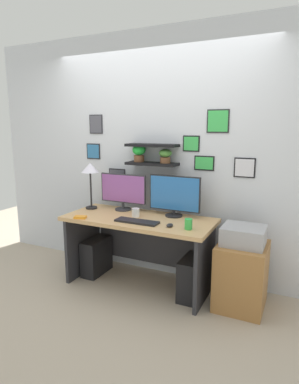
# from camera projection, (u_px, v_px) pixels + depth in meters

# --- Properties ---
(ground_plane) EXTENTS (8.00, 8.00, 0.00)m
(ground_plane) POSITION_uv_depth(u_px,v_px,m) (139.00, 285.00, 3.54)
(ground_plane) COLOR tan
(back_wall_assembly) EXTENTS (4.40, 0.24, 2.70)m
(back_wall_assembly) POSITION_uv_depth(u_px,v_px,m) (156.00, 156.00, 3.66)
(back_wall_assembly) COLOR silver
(back_wall_assembly) RESTS_ON ground
(desk) EXTENTS (1.56, 0.68, 0.75)m
(desk) POSITION_uv_depth(u_px,v_px,m) (141.00, 236.00, 3.48)
(desk) COLOR tan
(desk) RESTS_ON ground
(monitor_left) EXTENTS (0.56, 0.18, 0.41)m
(monitor_left) POSITION_uv_depth(u_px,v_px,m) (123.00, 191.00, 3.67)
(monitor_left) COLOR #2D2D33
(monitor_left) RESTS_ON desk
(monitor_right) EXTENTS (0.56, 0.18, 0.43)m
(monitor_right) POSITION_uv_depth(u_px,v_px,m) (174.00, 195.00, 3.41)
(monitor_right) COLOR black
(monitor_right) RESTS_ON desk
(keyboard) EXTENTS (0.44, 0.14, 0.02)m
(keyboard) POSITION_uv_depth(u_px,v_px,m) (137.00, 221.00, 3.22)
(keyboard) COLOR black
(keyboard) RESTS_ON desk
(computer_mouse) EXTENTS (0.06, 0.09, 0.03)m
(computer_mouse) POSITION_uv_depth(u_px,v_px,m) (170.00, 225.00, 3.08)
(computer_mouse) COLOR black
(computer_mouse) RESTS_ON desk
(desk_lamp) EXTENTS (0.20, 0.20, 0.53)m
(desk_lamp) POSITION_uv_depth(u_px,v_px,m) (90.00, 171.00, 3.69)
(desk_lamp) COLOR black
(desk_lamp) RESTS_ON desk
(coffee_mug) EXTENTS (0.08, 0.08, 0.09)m
(coffee_mug) POSITION_uv_depth(u_px,v_px,m) (136.00, 213.00, 3.42)
(coffee_mug) COLOR white
(coffee_mug) RESTS_ON desk
(pen_cup) EXTENTS (0.07, 0.07, 0.10)m
(pen_cup) POSITION_uv_depth(u_px,v_px,m) (188.00, 224.00, 3.00)
(pen_cup) COLOR green
(pen_cup) RESTS_ON desk
(scissors_tray) EXTENTS (0.14, 0.12, 0.02)m
(scissors_tray) POSITION_uv_depth(u_px,v_px,m) (80.00, 217.00, 3.36)
(scissors_tray) COLOR orange
(scissors_tray) RESTS_ON desk
(drawer_cabinet) EXTENTS (0.44, 0.50, 0.61)m
(drawer_cabinet) POSITION_uv_depth(u_px,v_px,m) (241.00, 275.00, 3.07)
(drawer_cabinet) COLOR #9E6B38
(drawer_cabinet) RESTS_ON ground
(printer) EXTENTS (0.38, 0.34, 0.17)m
(printer) POSITION_uv_depth(u_px,v_px,m) (244.00, 236.00, 2.99)
(printer) COLOR #9E9EA3
(printer) RESTS_ON drawer_cabinet
(computer_tower_left) EXTENTS (0.18, 0.40, 0.41)m
(computer_tower_left) POSITION_uv_depth(u_px,v_px,m) (97.00, 256.00, 3.79)
(computer_tower_left) COLOR black
(computer_tower_left) RESTS_ON ground
(computer_tower_right) EXTENTS (0.18, 0.40, 0.41)m
(computer_tower_right) POSITION_uv_depth(u_px,v_px,m) (191.00, 277.00, 3.25)
(computer_tower_right) COLOR black
(computer_tower_right) RESTS_ON ground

